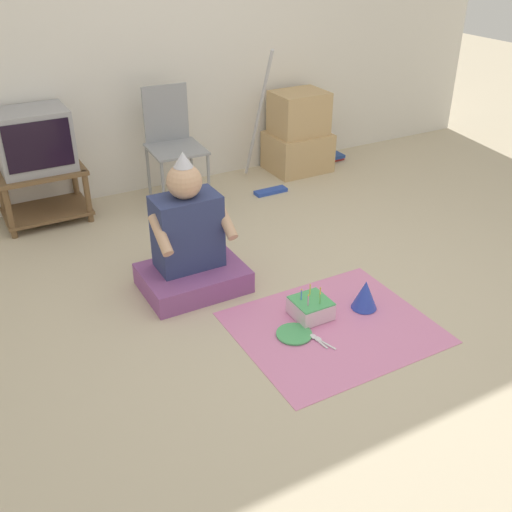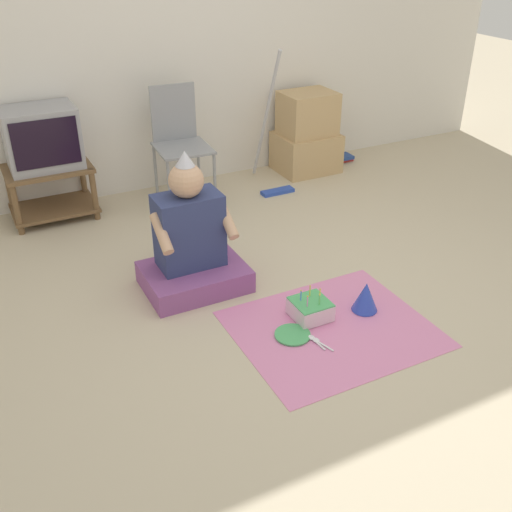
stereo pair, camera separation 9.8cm
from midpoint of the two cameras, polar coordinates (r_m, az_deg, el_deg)
ground_plane at (r=3.51m, az=5.34°, el=-5.34°), size 16.00×16.00×0.00m
wall_back at (r=4.97m, az=-9.56°, el=20.76°), size 6.40×0.06×2.55m
tv_stand at (r=4.74m, az=-20.18°, el=5.91°), size 0.62×0.44×0.41m
tv at (r=4.62m, az=-21.01°, el=10.27°), size 0.51×0.39×0.44m
folding_chair at (r=4.72m, az=-8.60°, el=11.03°), size 0.43×0.45×0.91m
cardboard_box_stack at (r=5.42m, az=3.51°, el=11.43°), size 0.52×0.44×0.70m
dust_mop at (r=4.99m, az=0.18°, el=10.02°), size 0.28×0.49×1.15m
book_pile at (r=5.78m, az=6.96°, el=9.35°), size 0.18×0.15×0.06m
person_seated at (r=3.62m, az=-7.11°, el=0.91°), size 0.61×0.46×0.87m
party_cloth at (r=3.39m, az=6.54°, el=-6.77°), size 1.06×0.90×0.01m
birthday_cake at (r=3.43m, az=4.42°, el=-4.95°), size 0.21×0.21×0.18m
party_hat_blue at (r=3.52m, az=9.56°, el=-3.65°), size 0.15×0.15×0.18m
paper_plate at (r=3.31m, az=2.80°, el=-7.43°), size 0.20×0.20×0.01m
plastic_spoon_near at (r=3.29m, az=4.77°, el=-7.79°), size 0.04×0.15×0.01m
plastic_spoon_far at (r=3.27m, az=5.28°, el=-8.01°), size 0.06×0.14×0.01m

